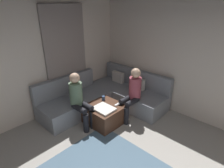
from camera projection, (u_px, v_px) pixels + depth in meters
wall_back at (214, 65)px, 3.74m from camera, size 6.00×0.12×2.70m
wall_left at (8, 67)px, 3.62m from camera, size 0.12×6.00×2.70m
curtain_panel at (67, 59)px, 4.47m from camera, size 0.06×1.10×2.50m
sectional_couch at (106, 96)px, 4.77m from camera, size 2.10×2.55×0.87m
ottoman at (105, 114)px, 4.14m from camera, size 0.76×0.76×0.42m
folded_blanket at (104, 109)px, 3.91m from camera, size 0.44×0.36×0.04m
coffee_mug at (103, 98)px, 4.30m from camera, size 0.08×0.08×0.10m
game_remote at (117, 104)px, 4.09m from camera, size 0.05×0.15×0.02m
person_on_couch_back at (132, 92)px, 4.15m from camera, size 0.30×0.60×1.20m
person_on_couch_side at (79, 98)px, 3.89m from camera, size 0.60×0.30×1.20m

